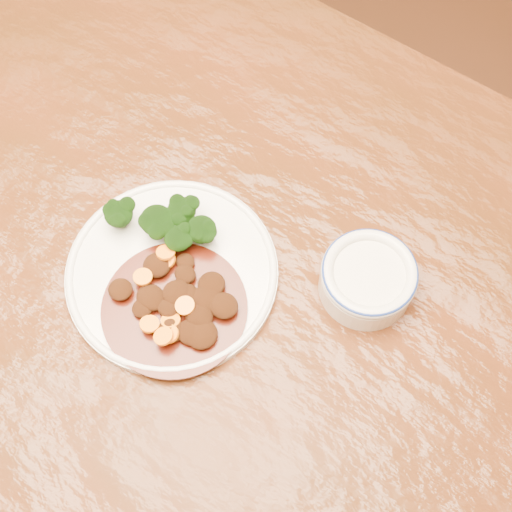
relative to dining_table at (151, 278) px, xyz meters
The scene contains 6 objects.
ground 0.67m from the dining_table, ahead, with size 4.00×4.00×0.00m, color #4E2A13.
dining_table is the anchor object (origin of this frame).
dinner_plate 0.10m from the dining_table, ahead, with size 0.24×0.24×0.02m.
broccoli_florets 0.12m from the dining_table, 68.75° to the left, with size 0.12×0.08×0.04m.
mince_stew 0.13m from the dining_table, 17.95° to the right, with size 0.16×0.16×0.03m.
dip_bowl 0.28m from the dining_table, 28.28° to the left, with size 0.11×0.11×0.05m.
Camera 1 is at (0.34, -0.20, 1.50)m, focal length 50.00 mm.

